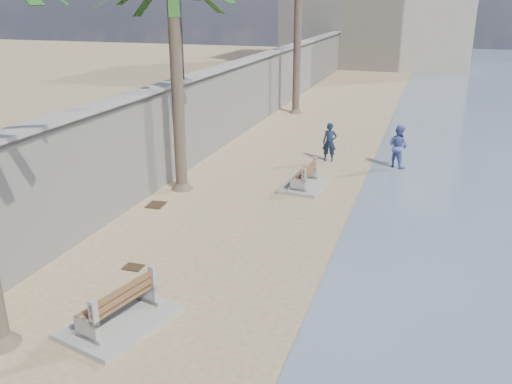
# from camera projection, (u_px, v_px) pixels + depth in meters

# --- Properties ---
(ground_plane) EXTENTS (140.00, 140.00, 0.00)m
(ground_plane) POSITION_uv_depth(u_px,v_px,m) (162.00, 380.00, 9.84)
(ground_plane) COLOR #A08762
(seawall) EXTENTS (0.45, 70.00, 3.50)m
(seawall) POSITION_uv_depth(u_px,v_px,m) (248.00, 94.00, 28.66)
(seawall) COLOR gray
(seawall) RESTS_ON ground_plane
(wall_cap) EXTENTS (0.80, 70.00, 0.12)m
(wall_cap) POSITION_uv_depth(u_px,v_px,m) (248.00, 60.00, 28.06)
(wall_cap) COLOR gray
(wall_cap) RESTS_ON seawall
(bench_near) EXTENTS (2.09, 2.64, 0.97)m
(bench_near) POSITION_uv_depth(u_px,v_px,m) (118.00, 307.00, 11.38)
(bench_near) COLOR gray
(bench_near) RESTS_ON ground_plane
(bench_far) EXTENTS (1.51, 2.14, 0.87)m
(bench_far) POSITION_uv_depth(u_px,v_px,m) (304.00, 177.00, 19.79)
(bench_far) COLOR gray
(bench_far) RESTS_ON ground_plane
(person_a) EXTENTS (0.72, 0.52, 1.89)m
(person_a) POSITION_uv_depth(u_px,v_px,m) (330.00, 139.00, 22.79)
(person_a) COLOR #121F33
(person_a) RESTS_ON ground_plane
(person_b) EXTENTS (1.18, 1.11, 1.95)m
(person_b) POSITION_uv_depth(u_px,v_px,m) (398.00, 144.00, 21.96)
(person_b) COLOR #4F5DA4
(person_b) RESTS_ON ground_plane
(debris_c) EXTENTS (0.61, 0.73, 0.03)m
(debris_c) POSITION_uv_depth(u_px,v_px,m) (156.00, 205.00, 18.16)
(debris_c) COLOR #382616
(debris_c) RESTS_ON ground_plane
(debris_d) EXTENTS (0.49, 0.40, 0.03)m
(debris_d) POSITION_uv_depth(u_px,v_px,m) (133.00, 267.00, 13.94)
(debris_d) COLOR #382616
(debris_d) RESTS_ON ground_plane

